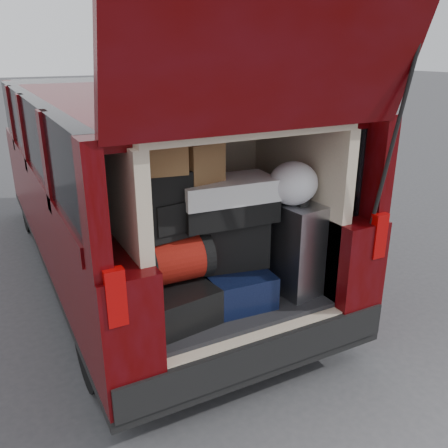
{
  "coord_description": "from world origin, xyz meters",
  "views": [
    {
      "loc": [
        -1.34,
        -2.37,
        2.15
      ],
      "look_at": [
        0.02,
        0.2,
        1.07
      ],
      "focal_mm": 38.0,
      "sensor_mm": 36.0,
      "label": 1
    }
  ],
  "objects_px": {
    "black_hardshell": "(172,298)",
    "red_duffel": "(175,259)",
    "backpack": "(167,205)",
    "navy_hardshell": "(234,284)",
    "black_soft_case": "(231,242)",
    "silver_roller": "(292,247)",
    "twotone_duffel": "(226,200)"
  },
  "relations": [
    {
      "from": "black_hardshell",
      "to": "navy_hardshell",
      "type": "height_order",
      "value": "black_hardshell"
    },
    {
      "from": "silver_roller",
      "to": "backpack",
      "type": "bearing_deg",
      "value": 165.76
    },
    {
      "from": "black_hardshell",
      "to": "black_soft_case",
      "type": "distance_m",
      "value": 0.54
    },
    {
      "from": "black_soft_case",
      "to": "twotone_duffel",
      "type": "height_order",
      "value": "twotone_duffel"
    },
    {
      "from": "silver_roller",
      "to": "backpack",
      "type": "relative_size",
      "value": 1.56
    },
    {
      "from": "black_hardshell",
      "to": "backpack",
      "type": "relative_size",
      "value": 1.39
    },
    {
      "from": "backpack",
      "to": "twotone_duffel",
      "type": "height_order",
      "value": "backpack"
    },
    {
      "from": "black_hardshell",
      "to": "twotone_duffel",
      "type": "relative_size",
      "value": 0.9
    },
    {
      "from": "red_duffel",
      "to": "black_soft_case",
      "type": "xyz_separation_m",
      "value": [
        0.43,
        0.04,
        0.02
      ]
    },
    {
      "from": "black_hardshell",
      "to": "silver_roller",
      "type": "height_order",
      "value": "silver_roller"
    },
    {
      "from": "silver_roller",
      "to": "black_hardshell",
      "type": "bearing_deg",
      "value": 168.65
    },
    {
      "from": "black_hardshell",
      "to": "backpack",
      "type": "xyz_separation_m",
      "value": [
        0.01,
        0.04,
        0.61
      ]
    },
    {
      "from": "red_duffel",
      "to": "navy_hardshell",
      "type": "bearing_deg",
      "value": -2.66
    },
    {
      "from": "silver_roller",
      "to": "backpack",
      "type": "xyz_separation_m",
      "value": [
        -0.86,
        0.11,
        0.4
      ]
    },
    {
      "from": "navy_hardshell",
      "to": "black_soft_case",
      "type": "relative_size",
      "value": 1.13
    },
    {
      "from": "twotone_duffel",
      "to": "red_duffel",
      "type": "bearing_deg",
      "value": -171.33
    },
    {
      "from": "black_hardshell",
      "to": "navy_hardshell",
      "type": "distance_m",
      "value": 0.44
    },
    {
      "from": "red_duffel",
      "to": "backpack",
      "type": "distance_m",
      "value": 0.35
    },
    {
      "from": "black_soft_case",
      "to": "twotone_duffel",
      "type": "bearing_deg",
      "value": -151.75
    },
    {
      "from": "navy_hardshell",
      "to": "backpack",
      "type": "relative_size",
      "value": 1.26
    },
    {
      "from": "red_duffel",
      "to": "backpack",
      "type": "relative_size",
      "value": 1.1
    },
    {
      "from": "navy_hardshell",
      "to": "black_hardshell",
      "type": "bearing_deg",
      "value": -176.99
    },
    {
      "from": "black_hardshell",
      "to": "red_duffel",
      "type": "relative_size",
      "value": 1.27
    },
    {
      "from": "navy_hardshell",
      "to": "silver_roller",
      "type": "xyz_separation_m",
      "value": [
        0.43,
        -0.06,
        0.21
      ]
    },
    {
      "from": "navy_hardshell",
      "to": "black_soft_case",
      "type": "xyz_separation_m",
      "value": [
        0.02,
        0.07,
        0.27
      ]
    },
    {
      "from": "black_soft_case",
      "to": "twotone_duffel",
      "type": "relative_size",
      "value": 0.72
    },
    {
      "from": "silver_roller",
      "to": "black_soft_case",
      "type": "height_order",
      "value": "silver_roller"
    },
    {
      "from": "black_hardshell",
      "to": "silver_roller",
      "type": "relative_size",
      "value": 0.89
    },
    {
      "from": "navy_hardshell",
      "to": "red_duffel",
      "type": "height_order",
      "value": "red_duffel"
    },
    {
      "from": "black_hardshell",
      "to": "black_soft_case",
      "type": "relative_size",
      "value": 1.24
    },
    {
      "from": "silver_roller",
      "to": "black_soft_case",
      "type": "distance_m",
      "value": 0.43
    },
    {
      "from": "black_hardshell",
      "to": "twotone_duffel",
      "type": "height_order",
      "value": "twotone_duffel"
    }
  ]
}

